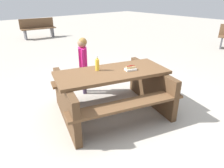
# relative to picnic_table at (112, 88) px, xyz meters

# --- Properties ---
(ground_plane) EXTENTS (30.00, 30.00, 0.00)m
(ground_plane) POSITION_rel_picnic_table_xyz_m (0.00, 0.00, -0.44)
(ground_plane) COLOR #ADA599
(ground_plane) RESTS_ON ground
(picnic_table) EXTENTS (2.13, 1.86, 0.75)m
(picnic_table) POSITION_rel_picnic_table_xyz_m (0.00, 0.00, 0.00)
(picnic_table) COLOR brown
(picnic_table) RESTS_ON ground
(soda_bottle) EXTENTS (0.06, 0.06, 0.24)m
(soda_bottle) POSITION_rel_picnic_table_xyz_m (-0.15, 0.19, 0.42)
(soda_bottle) COLOR yellow
(soda_bottle) RESTS_ON picnic_table
(hotdog_tray) EXTENTS (0.21, 0.16, 0.08)m
(hotdog_tray) POSITION_rel_picnic_table_xyz_m (0.26, -0.16, 0.34)
(hotdog_tray) COLOR white
(hotdog_tray) RESTS_ON picnic_table
(child_in_coat) EXTENTS (0.23, 0.25, 1.14)m
(child_in_coat) POSITION_rel_picnic_table_xyz_m (0.06, 0.95, 0.28)
(child_in_coat) COLOR #3F334C
(child_in_coat) RESTS_ON ground
(park_bench_mid) EXTENTS (1.54, 0.57, 0.85)m
(park_bench_mid) POSITION_rel_picnic_table_xyz_m (1.61, 7.04, 0.00)
(park_bench_mid) COLOR brown
(park_bench_mid) RESTS_ON ground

